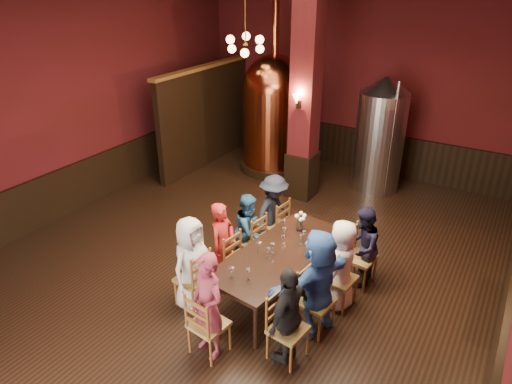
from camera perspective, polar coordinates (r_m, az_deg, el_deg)
The scene contains 40 objects.
room at distance 6.96m, azimuth -1.79°, elevation 6.96°, with size 10.00×10.02×4.50m.
wainscot_right at distance 6.81m, azimuth 28.49°, elevation -13.97°, with size 0.08×9.90×1.00m, color black.
wainscot_back at distance 11.77m, azimuth 11.78°, elevation 5.53°, with size 7.90×0.08×1.00m, color black.
wainscot_left at distance 10.20m, azimuth -20.58°, elevation 1.08°, with size 0.08×9.90×1.00m, color black.
column at distance 9.45m, azimuth 6.22°, elevation 12.00°, with size 0.58×0.58×4.50m, color #4E1016.
partition at distance 11.54m, azimuth -6.33°, elevation 9.20°, with size 0.22×3.50×2.40m, color black.
pendant_cluster at distance 10.09m, azimuth -1.33°, elevation 17.97°, with size 0.90×0.90×1.70m, color #A57226, non-canonical shape.
sconce_column at distance 9.20m, azimuth 5.37°, elevation 11.33°, with size 0.20×0.20×0.36m, color black, non-canonical shape.
dining_table at distance 6.88m, azimuth 3.00°, elevation -7.89°, with size 1.27×2.50×0.75m.
chair_0 at distance 6.86m, azimuth -7.93°, elevation -10.62°, with size 0.46×0.46×0.92m, color brown, non-canonical shape.
person_0 at distance 6.70m, azimuth -8.07°, elevation -8.79°, with size 0.71×0.46×1.45m, color silver.
chair_1 at distance 7.24m, azimuth -4.12°, elevation -8.19°, with size 0.46×0.46×0.92m, color brown, non-canonical shape.
person_1 at distance 7.11m, azimuth -4.18°, elevation -6.56°, with size 0.51×0.34×1.41m, color #A91F1D.
chair_2 at distance 7.66m, azimuth -0.80°, elevation -6.02°, with size 0.46×0.46×0.92m, color brown, non-canonical shape.
person_2 at distance 7.56m, azimuth -0.81°, elevation -4.80°, with size 0.63×0.31×1.30m, color #24527B.
chair_3 at distance 8.11m, azimuth 2.18°, elevation -4.03°, with size 0.46×0.46×0.92m, color brown, non-canonical shape.
person_3 at distance 8.00m, azimuth 2.21°, elevation -2.56°, with size 0.90×0.52×1.40m, color #1E212D.
chair_4 at distance 6.00m, azimuth 4.05°, elevation -16.73°, with size 0.46×0.46×0.92m, color brown, non-canonical shape.
person_4 at distance 5.85m, azimuth 4.12°, elevation -15.11°, with size 0.80×0.33×1.37m, color black.
chair_5 at distance 6.43m, azimuth 7.53°, elevation -13.44°, with size 0.46×0.46×0.92m, color brown, non-canonical shape.
person_5 at distance 6.24m, azimuth 7.70°, elevation -11.16°, with size 1.45×0.46×1.56m, color #3B69B3.
chair_6 at distance 6.90m, azimuth 10.44°, elevation -10.58°, with size 0.46×0.46×0.92m, color brown, non-canonical shape.
person_6 at distance 6.76m, azimuth 10.60°, elevation -8.94°, with size 0.69×0.45×1.40m, color white.
chair_7 at distance 7.40m, azimuth 12.96°, elevation -8.04°, with size 0.46×0.46×0.92m, color brown, non-canonical shape.
person_7 at distance 7.29m, azimuth 13.12°, elevation -6.71°, with size 0.65×0.32×1.33m, color black.
chair_8 at distance 6.09m, azimuth -5.92°, elevation -16.08°, with size 0.46×0.46×0.92m, color brown, non-canonical shape.
person_8 at distance 5.90m, azimuth -6.05°, elevation -14.02°, with size 0.55×0.36×1.49m, color #8F2F42.
copper_kettle at distance 11.09m, azimuth 2.29°, elevation 9.95°, with size 1.76×1.76×3.96m.
steel_vessel at distance 10.38m, azimuth 15.25°, elevation 6.94°, with size 1.30×1.30×2.56m.
rose_vase at distance 7.29m, azimuth 5.52°, elevation -3.35°, with size 0.19×0.19×0.32m.
wine_glass_0 at distance 7.36m, azimuth 3.48°, elevation -4.10°, with size 0.07×0.07×0.17m, color white, non-canonical shape.
wine_glass_1 at distance 7.09m, azimuth 6.03°, elevation -5.47°, with size 0.07×0.07×0.17m, color white, non-canonical shape.
wine_glass_2 at distance 6.76m, azimuth 2.05°, elevation -7.06°, with size 0.07×0.07×0.17m, color white, non-canonical shape.
wine_glass_3 at distance 6.78m, azimuth 0.41°, elevation -6.94°, with size 0.07×0.07×0.17m, color white, non-canonical shape.
wine_glass_4 at distance 6.99m, azimuth 5.62°, elevation -5.95°, with size 0.07×0.07×0.17m, color white, non-canonical shape.
wine_glass_5 at distance 6.28m, azimuth -3.07°, elevation -10.04°, with size 0.07×0.07×0.17m, color white, non-canonical shape.
wine_glass_6 at distance 7.15m, azimuth 3.56°, elevation -5.08°, with size 0.07×0.07×0.17m, color white, non-canonical shape.
wine_glass_7 at distance 7.06m, azimuth 7.13°, elevation -5.70°, with size 0.07×0.07×0.17m, color white, non-canonical shape.
wine_glass_8 at distance 6.23m, azimuth -0.95°, elevation -10.28°, with size 0.07×0.07×0.17m, color white, non-canonical shape.
wine_glass_9 at distance 6.66m, azimuth 1.52°, elevation -7.65°, with size 0.07×0.07×0.17m, color white, non-canonical shape.
Camera 1 is at (3.64, -5.48, 4.54)m, focal length 32.00 mm.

